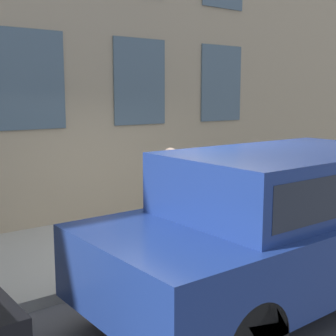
{
  "coord_description": "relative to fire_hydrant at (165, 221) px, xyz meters",
  "views": [
    {
      "loc": [
        -4.9,
        4.12,
        2.44
      ],
      "look_at": [
        0.66,
        -0.16,
        1.34
      ],
      "focal_mm": 50.0,
      "sensor_mm": 36.0,
      "label": 1
    }
  ],
  "objects": [
    {
      "name": "person",
      "position": [
        0.34,
        -0.36,
        0.46
      ],
      "size": [
        0.36,
        0.24,
        1.48
      ],
      "rotation": [
        0.0,
        0.0,
        1.19
      ],
      "color": "navy",
      "rests_on": "sidewalk"
    },
    {
      "name": "ground_plane",
      "position": [
        -0.49,
        -0.02,
        -0.57
      ],
      "size": [
        80.0,
        80.0,
        0.0
      ],
      "primitive_type": "plane",
      "color": "#47474C"
    },
    {
      "name": "sidewalk",
      "position": [
        0.9,
        -0.02,
        -0.5
      ],
      "size": [
        2.79,
        60.0,
        0.14
      ],
      "color": "#9E9B93",
      "rests_on": "ground_plane"
    },
    {
      "name": "fire_hydrant",
      "position": [
        0.0,
        0.0,
        0.0
      ],
      "size": [
        0.3,
        0.43,
        0.84
      ],
      "color": "#2D7260",
      "rests_on": "sidewalk"
    },
    {
      "name": "parked_truck_navy_near",
      "position": [
        -2.03,
        -0.22,
        0.47
      ],
      "size": [
        1.98,
        4.78,
        1.81
      ],
      "color": "black",
      "rests_on": "ground_plane"
    }
  ]
}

